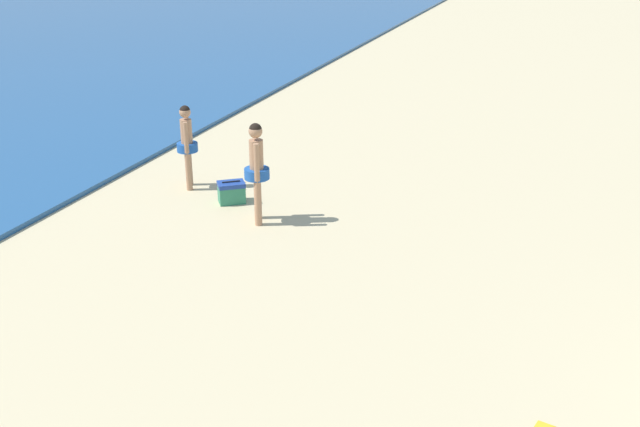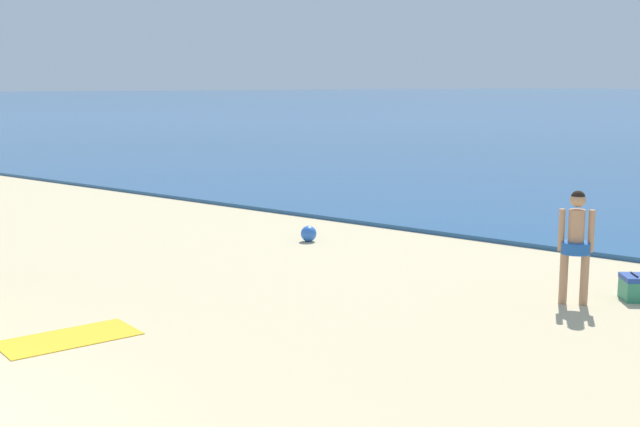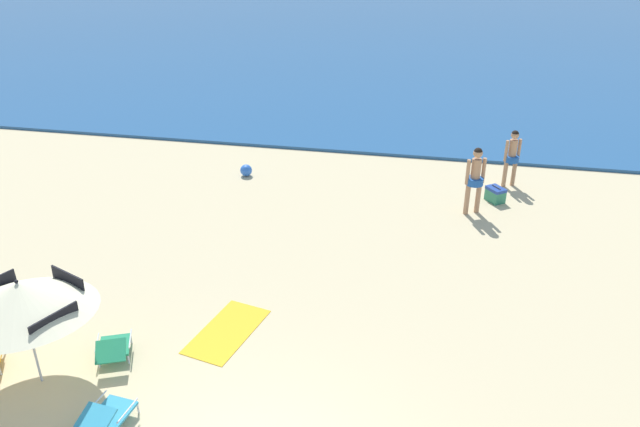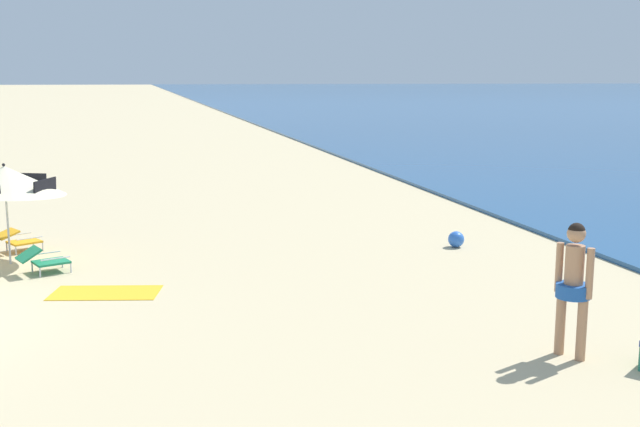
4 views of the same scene
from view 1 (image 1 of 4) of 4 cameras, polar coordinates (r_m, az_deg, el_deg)
The scene contains 3 objects.
person_standing_near_shore at distance 13.12m, azimuth -4.77°, elevation 3.58°, with size 0.49×0.44×1.79m.
person_standing_beside at distance 14.95m, azimuth -9.94°, elevation 5.39°, with size 0.45×0.40×1.65m.
cooler_box at distance 14.31m, azimuth -6.65°, elevation 1.59°, with size 0.58×0.61×0.43m.
Camera 1 is at (-7.91, 3.96, 5.31)m, focal length 42.71 mm.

